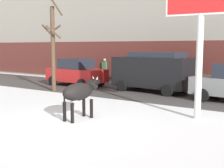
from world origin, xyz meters
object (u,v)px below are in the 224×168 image
cow_black (79,92)px  bare_tree_left_lot (53,45)px  car_black_van (153,71)px  pedestrian_near_billboard (105,70)px  car_red_sedan (76,72)px

cow_black → bare_tree_left_lot: bare_tree_left_lot is taller
car_black_van → pedestrian_near_billboard: size_ratio=2.73×
cow_black → pedestrian_near_billboard: pedestrian_near_billboard is taller
cow_black → pedestrian_near_billboard: 11.78m
car_red_sedan → cow_black: bearing=-48.5°
pedestrian_near_billboard → bare_tree_left_lot: bare_tree_left_lot is taller
pedestrian_near_billboard → bare_tree_left_lot: bearing=-86.3°
cow_black → pedestrian_near_billboard: size_ratio=1.11×
pedestrian_near_billboard → bare_tree_left_lot: size_ratio=0.31×
car_red_sedan → car_black_van: (5.42, 0.50, 0.33)m
car_red_sedan → pedestrian_near_billboard: (0.10, 3.15, -0.03)m
car_red_sedan → car_black_van: car_black_van is taller
car_red_sedan → car_black_van: size_ratio=0.91×
cow_black → car_black_van: (-0.73, 7.45, 0.25)m
bare_tree_left_lot → cow_black: bearing=-37.6°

